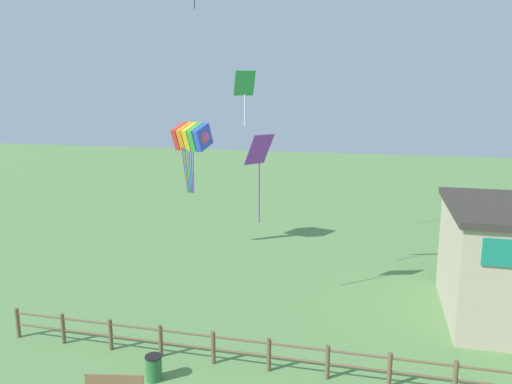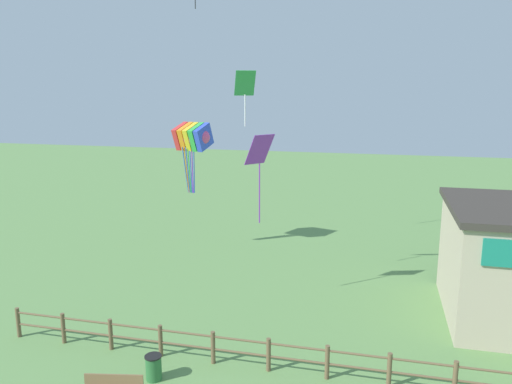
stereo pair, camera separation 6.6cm
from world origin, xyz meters
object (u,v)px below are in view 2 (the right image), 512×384
object	(u,v)px
trash_bin	(154,367)
kite_purple_streamer	(259,158)
kite_green_diamond	(245,87)
kite_rainbow_parafoil	(193,137)

from	to	relation	value
trash_bin	kite_purple_streamer	distance (m)	8.42
trash_bin	kite_green_diamond	world-z (taller)	kite_green_diamond
trash_bin	kite_green_diamond	xyz separation A→B (m)	(0.88, 7.24, 8.19)
kite_rainbow_parafoil	kite_purple_streamer	world-z (taller)	kite_purple_streamer
trash_bin	kite_green_diamond	bearing A→B (deg)	83.04
kite_rainbow_parafoil	trash_bin	bearing A→B (deg)	-74.91
kite_rainbow_parafoil	kite_green_diamond	world-z (taller)	kite_green_diamond
trash_bin	kite_rainbow_parafoil	bearing A→B (deg)	105.09
kite_purple_streamer	kite_green_diamond	xyz separation A→B (m)	(-0.88, 1.14, 2.65)
trash_bin	kite_rainbow_parafoil	size ratio (longest dim) A/B	0.21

